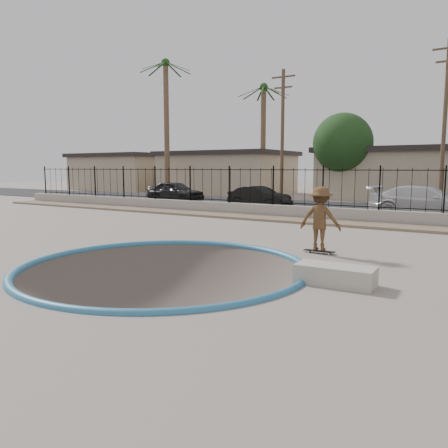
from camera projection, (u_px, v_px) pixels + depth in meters
ground at (333, 239)px, 21.68m from camera, size 120.00×120.00×2.20m
bowl_pit at (165, 267)px, 10.58m from camera, size 6.84×6.84×1.80m
coping_ring at (165, 267)px, 10.58m from camera, size 7.04×7.04×0.20m
rock_strip at (313, 221)px, 19.17m from camera, size 42.00×1.60×0.11m
retaining_wall at (322, 214)px, 20.06m from camera, size 42.00×0.45×0.60m
fence at (323, 188)px, 19.91m from camera, size 40.00×0.04×1.80m
street at (360, 208)px, 25.74m from camera, size 90.00×8.00×0.04m
house_west_far at (127, 171)px, 48.15m from camera, size 10.60×8.60×3.90m
house_west at (227, 172)px, 41.35m from camera, size 11.60×8.60×3.90m
house_center at (394, 173)px, 33.49m from camera, size 10.60×8.60×3.90m
palm_left at (166, 100)px, 36.15m from camera, size 2.30×2.30×11.30m
palm_mid at (263, 115)px, 36.02m from camera, size 2.30×2.30×9.30m
utility_pole_left at (282, 134)px, 29.97m from camera, size 1.70×0.24×9.00m
utility_pole_mid at (445, 122)px, 24.70m from camera, size 1.70×0.24×9.50m
street_tree_left at (343, 143)px, 31.83m from camera, size 4.32×4.32×6.36m
skater at (320, 222)px, 12.23m from camera, size 1.20×0.74×1.79m
skateboard at (319, 251)px, 12.33m from camera, size 0.88×0.25×0.08m
concrete_ledge at (335, 275)px, 9.02m from camera, size 1.62×0.75×0.40m
car_a at (175, 191)px, 30.37m from camera, size 4.29×1.85×1.44m
car_b at (259, 197)px, 26.07m from camera, size 3.94×1.68×1.26m
car_c at (427, 202)px, 20.62m from camera, size 5.39×2.61×1.51m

